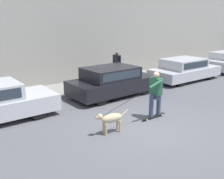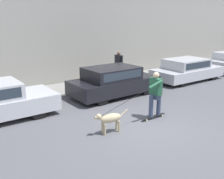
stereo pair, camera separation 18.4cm
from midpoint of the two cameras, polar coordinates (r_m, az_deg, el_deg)
ground_plane at (r=8.82m, az=7.06°, el=-7.71°), size 36.00×36.00×0.00m
back_wall at (r=13.85m, az=-12.83°, el=12.62°), size 32.00×0.30×5.72m
sidewalk_curb at (r=13.19m, az=-9.94°, el=0.28°), size 30.00×2.08×0.11m
parked_car_1 at (r=11.82m, az=-0.35°, el=1.73°), size 4.09×1.92×1.33m
parked_car_2 at (r=15.34m, az=15.19°, el=4.20°), size 4.26×1.87×1.23m
dog at (r=8.03m, az=-0.92°, el=-6.41°), size 1.15×0.35×0.70m
skateboarder at (r=9.17m, az=8.83°, el=-0.62°), size 2.85×0.62×1.67m
pedestrian_with_bag at (r=14.19m, az=0.62°, el=5.43°), size 0.25×0.72×1.60m
fire_hydrant at (r=17.83m, az=17.85°, el=4.73°), size 0.18×0.18×0.70m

